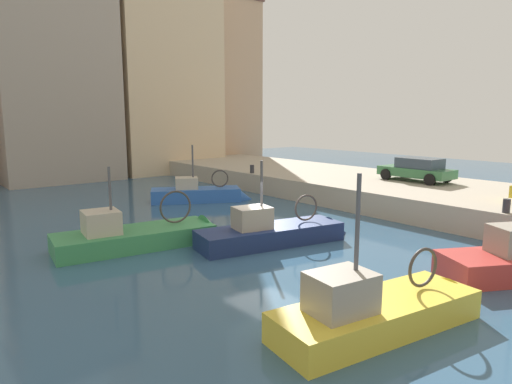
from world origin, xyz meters
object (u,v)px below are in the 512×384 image
fishing_boat_blue (202,199)px  parked_car_green (417,169)px  fishing_boat_navy (278,240)px  fishing_boat_green (145,243)px  mooring_bollard_south (506,206)px  fishing_boat_yellow (386,322)px  mooring_bollard_mid (252,169)px

fishing_boat_blue → parked_car_green: fishing_boat_blue is taller
fishing_boat_navy → fishing_boat_green: bearing=144.9°
parked_car_green → mooring_bollard_south: size_ratio=7.69×
mooring_bollard_south → fishing_boat_blue: bearing=106.9°
fishing_boat_green → fishing_boat_navy: bearing=-35.1°
fishing_boat_green → fishing_boat_yellow: 10.04m
fishing_boat_green → fishing_boat_navy: size_ratio=1.01×
fishing_boat_green → fishing_boat_yellow: bearing=-81.9°
parked_car_green → fishing_boat_yellow: bearing=-150.6°
fishing_boat_yellow → parked_car_green: size_ratio=1.49×
fishing_boat_blue → fishing_boat_yellow: bearing=-107.7°
parked_car_green → fishing_boat_green: bearing=174.8°
fishing_boat_blue → parked_car_green: bearing=-39.5°
mooring_bollard_south → mooring_bollard_mid: (0.00, 16.00, 0.00)m
fishing_boat_navy → parked_car_green: fishing_boat_navy is taller
mooring_bollard_mid → fishing_boat_yellow: bearing=-119.5°
parked_car_green → mooring_bollard_south: parked_car_green is taller
fishing_boat_yellow → mooring_bollard_mid: (9.83, 17.40, 1.35)m
fishing_boat_blue → fishing_boat_yellow: size_ratio=0.95×
fishing_boat_green → fishing_boat_yellow: (1.42, -9.94, 0.02)m
fishing_boat_blue → mooring_bollard_south: (4.58, -15.06, 1.38)m
mooring_bollard_mid → fishing_boat_green: bearing=-146.5°
fishing_boat_yellow → parked_car_green: fishing_boat_yellow is taller
fishing_boat_blue → mooring_bollard_mid: fishing_boat_blue is taller
fishing_boat_blue → fishing_boat_navy: size_ratio=0.87×
fishing_boat_green → fishing_boat_navy: fishing_boat_navy is taller
fishing_boat_green → mooring_bollard_mid: bearing=33.5°
fishing_boat_green → fishing_boat_navy: (4.23, -2.97, 0.00)m
fishing_boat_green → fishing_boat_navy: 5.16m
fishing_boat_blue → fishing_boat_yellow: fishing_boat_yellow is taller
fishing_boat_blue → mooring_bollard_south: 15.80m
fishing_boat_navy → parked_car_green: (12.15, 1.47, 1.79)m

